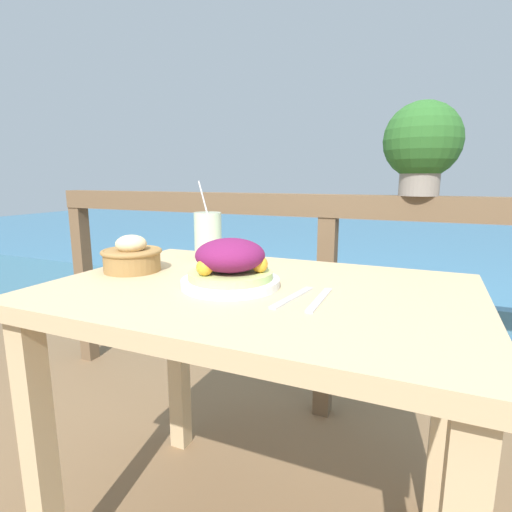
{
  "coord_description": "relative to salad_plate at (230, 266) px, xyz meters",
  "views": [
    {
      "loc": [
        0.37,
        -0.87,
        1.02
      ],
      "look_at": [
        -0.04,
        0.07,
        0.82
      ],
      "focal_mm": 28.0,
      "sensor_mm": 36.0,
      "label": 1
    }
  ],
  "objects": [
    {
      "name": "knife",
      "position": [
        0.23,
        -0.03,
        -0.05
      ],
      "size": [
        0.02,
        0.18,
        0.0
      ],
      "color": "silver",
      "rests_on": "patio_table"
    },
    {
      "name": "sea_backdrop",
      "position": [
        0.06,
        3.25,
        -0.61
      ],
      "size": [
        12.0,
        4.0,
        0.41
      ],
      "color": "teal",
      "rests_on": "ground_plane"
    },
    {
      "name": "salad_plate",
      "position": [
        0.0,
        0.0,
        0.0
      ],
      "size": [
        0.24,
        0.24,
        0.12
      ],
      "color": "silver",
      "rests_on": "patio_table"
    },
    {
      "name": "drink_glass",
      "position": [
        -0.21,
        0.26,
        0.03
      ],
      "size": [
        0.09,
        0.09,
        0.25
      ],
      "color": "beige",
      "rests_on": "patio_table"
    },
    {
      "name": "fork",
      "position": [
        0.17,
        -0.03,
        -0.05
      ],
      "size": [
        0.04,
        0.18,
        0.0
      ],
      "color": "silver",
      "rests_on": "patio_table"
    },
    {
      "name": "bread_basket",
      "position": [
        -0.33,
        0.04,
        -0.01
      ],
      "size": [
        0.17,
        0.17,
        0.1
      ],
      "color": "olive",
      "rests_on": "patio_table"
    },
    {
      "name": "railing_fence",
      "position": [
        0.06,
        0.75,
        -0.08
      ],
      "size": [
        2.8,
        0.08,
        0.96
      ],
      "color": "brown",
      "rests_on": "ground_plane"
    },
    {
      "name": "patio_table",
      "position": [
        0.06,
        0.03,
        -0.17
      ],
      "size": [
        1.02,
        0.71,
        0.76
      ],
      "color": "tan",
      "rests_on": "ground_plane"
    },
    {
      "name": "potted_plant",
      "position": [
        0.39,
        0.75,
        0.33
      ],
      "size": [
        0.27,
        0.27,
        0.33
      ],
      "color": "gray",
      "rests_on": "railing_fence"
    }
  ]
}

